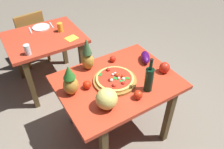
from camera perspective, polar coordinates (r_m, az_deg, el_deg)
name	(u,v)px	position (r m, az deg, el deg)	size (l,w,h in m)	color
ground_plane	(117,129)	(2.64, 1.17, -13.93)	(10.00, 10.00, 0.00)	gray
display_table	(117,88)	(2.15, 1.40, -3.57)	(1.11, 0.85, 0.75)	#503C20
background_table	(45,45)	(2.95, -16.89, 7.43)	(0.92, 0.78, 0.75)	#503C20
dining_chair	(31,35)	(3.54, -20.28, 9.50)	(0.45, 0.45, 0.85)	olive
pizza_board	(115,80)	(2.06, 0.73, -1.55)	(0.41, 0.41, 0.03)	olive
pizza	(115,78)	(2.04, 0.79, -0.97)	(0.35, 0.35, 0.06)	#DFB95B
wine_bottle	(149,79)	(1.93, 9.56, -1.15)	(0.08, 0.08, 0.34)	black
pineapple_left	(70,81)	(1.91, -10.76, -1.76)	(0.13, 0.13, 0.30)	#B78733
pineapple_right	(87,56)	(2.15, -6.36, 4.85)	(0.12, 0.12, 0.34)	#B08E36
melon	(107,99)	(1.78, -1.39, -6.29)	(0.18, 0.18, 0.18)	#DED169
bell_pepper	(165,68)	(2.21, 13.44, 1.74)	(0.10, 0.10, 0.11)	red
eggplant	(145,57)	(2.33, 8.63, 4.43)	(0.20, 0.09, 0.09)	#410E52
tomato_by_bottle	(113,59)	(2.30, 0.18, 4.07)	(0.07, 0.07, 0.07)	red
tomato_at_corner	(138,95)	(1.90, 6.76, -5.22)	(0.08, 0.08, 0.08)	red
tomato_near_board	(87,85)	(1.99, -6.47, -2.67)	(0.08, 0.08, 0.08)	red
drinking_glass_juice	(60,27)	(2.92, -13.27, 11.81)	(0.07, 0.07, 0.11)	gold
drinking_glass_water	(27,50)	(2.57, -21.04, 6.01)	(0.07, 0.07, 0.12)	silver
dinner_plate	(41,27)	(3.09, -17.89, 11.54)	(0.22, 0.22, 0.02)	white
fork_utensil	(30,30)	(3.07, -20.36, 10.67)	(0.02, 0.18, 0.01)	silver
knife_utensil	(51,25)	(3.13, -15.42, 12.24)	(0.02, 0.18, 0.01)	silver
napkin_folded	(71,38)	(2.76, -10.43, 9.21)	(0.14, 0.12, 0.01)	yellow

